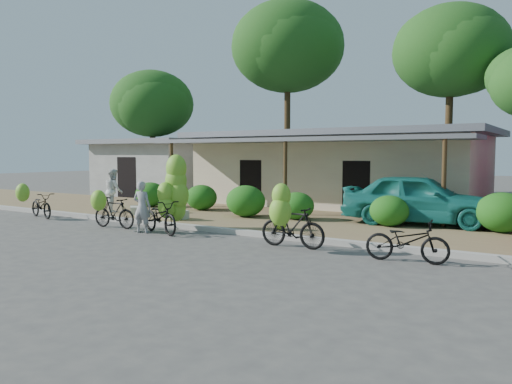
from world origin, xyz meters
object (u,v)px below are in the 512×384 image
(tree_far_center, at_px, (286,46))
(bike_left, at_px, (112,211))
(tree_center_right, at_px, (447,50))
(bike_right, at_px, (290,222))
(vendor, at_px, (142,207))
(bystander, at_px, (114,190))
(bike_far_left, at_px, (39,204))
(sack_far, at_px, (136,210))
(bike_center, at_px, (169,201))
(teal_van, at_px, (419,199))
(sack_near, at_px, (176,214))
(bike_far_right, at_px, (407,241))
(tree_back_left, at_px, (151,102))

(tree_far_center, distance_m, bike_left, 17.51)
(tree_center_right, bearing_deg, bike_right, -90.83)
(tree_far_center, xyz_separation_m, vendor, (3.86, -15.43, -7.93))
(vendor, height_order, bystander, bystander)
(bike_far_left, bearing_deg, sack_far, -39.48)
(tree_center_right, xyz_separation_m, bike_left, (-6.61, -15.82, -6.99))
(bike_center, bearing_deg, teal_van, -31.34)
(sack_near, relative_size, bystander, 0.51)
(bike_center, bearing_deg, bystander, 85.71)
(bike_center, relative_size, teal_van, 0.49)
(tree_center_right, height_order, sack_near, tree_center_right)
(bike_far_right, distance_m, bystander, 12.20)
(bike_far_right, bearing_deg, tree_center_right, 2.76)
(bike_center, bearing_deg, sack_far, 79.10)
(sack_near, bearing_deg, bike_right, -20.53)
(tree_far_center, height_order, vendor, tree_far_center)
(tree_far_center, distance_m, sack_near, 15.87)
(vendor, distance_m, bystander, 4.86)
(tree_far_center, xyz_separation_m, bike_far_left, (-1.94, -14.99, -8.18))
(sack_far, height_order, teal_van, teal_van)
(bystander, xyz_separation_m, teal_van, (10.81, 2.98, -0.03))
(tree_back_left, distance_m, vendor, 17.84)
(bike_left, xyz_separation_m, sack_near, (0.70, 2.23, -0.30))
(bike_left, height_order, bike_far_right, bike_left)
(bike_left, xyz_separation_m, teal_van, (8.14, 5.41, 0.36))
(bike_far_right, height_order, sack_near, bike_far_right)
(tree_center_right, xyz_separation_m, bike_far_right, (2.68, -15.70, -7.08))
(bike_left, relative_size, bike_right, 0.94)
(tree_center_right, bearing_deg, bike_left, -112.69)
(vendor, xyz_separation_m, bystander, (-4.14, 2.54, 0.18))
(sack_near, bearing_deg, tree_center_right, 66.49)
(tree_center_right, xyz_separation_m, sack_far, (-8.13, -13.37, -7.29))
(tree_back_left, distance_m, sack_near, 15.91)
(tree_back_left, relative_size, sack_far, 10.09)
(tree_far_center, relative_size, vendor, 7.23)
(bike_right, relative_size, vendor, 1.15)
(bike_far_left, relative_size, teal_van, 0.39)
(bike_center, bearing_deg, bike_far_right, -73.06)
(tree_far_center, height_order, bike_center, tree_far_center)
(tree_back_left, xyz_separation_m, bike_right, (16.77, -12.21, -4.92))
(tree_far_center, xyz_separation_m, bystander, (-0.29, -12.89, -7.75))
(tree_back_left, xyz_separation_m, bystander, (7.71, -9.89, -4.64))
(bystander, bearing_deg, bike_left, 169.01)
(tree_back_left, height_order, teal_van, tree_back_left)
(tree_center_right, bearing_deg, sack_near, -113.51)
(tree_back_left, bearing_deg, sack_far, -48.05)
(tree_far_center, bearing_deg, vendor, -75.97)
(teal_van, bearing_deg, bike_right, 153.98)
(bike_far_right, relative_size, sack_far, 2.47)
(tree_back_left, distance_m, teal_van, 20.31)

